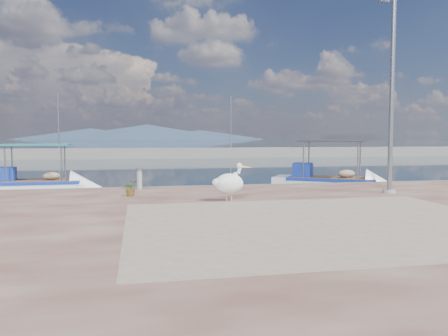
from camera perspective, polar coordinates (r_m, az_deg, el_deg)
ground at (r=12.97m, az=3.28°, el=-6.89°), size 1400.00×1400.00×0.00m
quay at (r=7.43m, az=15.27°, el=-13.38°), size 44.00×22.00×0.50m
quay_patch at (r=10.41m, az=12.86°, el=-6.87°), size 9.00×7.00×0.01m
breakwater at (r=52.46m, az=-7.70°, el=1.95°), size 120.00×2.20×7.50m
mountains at (r=662.41m, az=-10.57°, el=4.54°), size 370.00×280.00×22.00m
boat_left at (r=21.58m, az=-23.37°, el=-2.32°), size 5.32×1.95×2.52m
boat_right at (r=21.55m, az=13.74°, el=-2.08°), size 5.73×4.57×2.70m
pelican at (r=13.44m, az=0.75°, el=-1.97°), size 1.20×0.57×1.17m
lamp_post at (r=16.50m, az=21.00°, el=8.43°), size 0.44×0.96×7.00m
bollard_near at (r=16.83m, az=-10.99°, el=-1.26°), size 0.26×0.26×0.79m
potted_plant at (r=14.88m, az=-12.07°, el=-2.61°), size 0.50×0.44×0.52m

